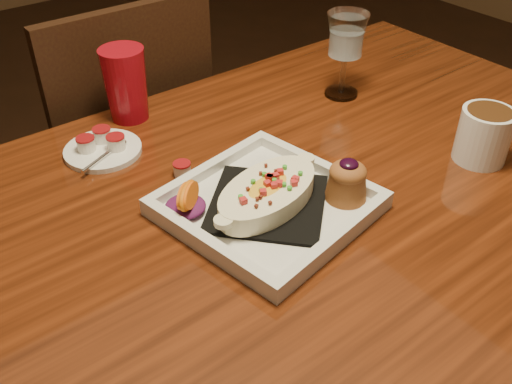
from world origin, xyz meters
TOP-DOWN VIEW (x-y plane):
  - table at (0.00, 0.00)m, footprint 1.50×0.90m
  - chair_far at (-0.00, 0.63)m, footprint 0.42×0.42m
  - plate at (-0.03, -0.02)m, footprint 0.33×0.33m
  - coffee_mug at (0.36, -0.13)m, footprint 0.13×0.09m
  - goblet at (0.34, 0.20)m, footprint 0.09×0.09m
  - saucer at (-0.17, 0.30)m, footprint 0.14×0.14m
  - creamer_loose at (-0.09, 0.15)m, footprint 0.03×0.03m
  - red_tumbler at (-0.07, 0.39)m, footprint 0.09×0.09m

SIDE VIEW (x-z plane):
  - chair_far at x=0.00m, z-range 0.04..0.97m
  - table at x=0.00m, z-range 0.28..1.03m
  - saucer at x=-0.17m, z-range 0.71..0.81m
  - creamer_loose at x=-0.09m, z-range 0.75..0.78m
  - plate at x=-0.03m, z-range 0.73..0.82m
  - coffee_mug at x=0.36m, z-range 0.75..0.85m
  - red_tumbler at x=-0.07m, z-range 0.75..0.90m
  - goblet at x=0.34m, z-range 0.78..0.96m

